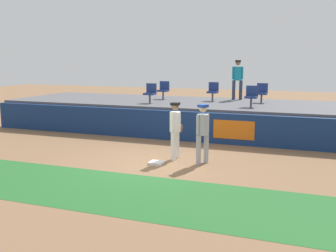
{
  "coord_description": "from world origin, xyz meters",
  "views": [
    {
      "loc": [
        4.41,
        -10.57,
        3.08
      ],
      "look_at": [
        0.1,
        0.93,
        1.0
      ],
      "focal_mm": 41.92,
      "sensor_mm": 36.0,
      "label": 1
    }
  ],
  "objects_px": {
    "player_runner_visitor": "(203,130)",
    "seat_front_left": "(150,92)",
    "seat_front_right": "(252,95)",
    "spectator_hooded": "(238,77)",
    "seat_back_center": "(213,90)",
    "player_fielder_home": "(175,127)",
    "seat_back_left": "(164,89)",
    "seat_back_right": "(262,92)",
    "first_base": "(156,163)"
  },
  "relations": [
    {
      "from": "seat_back_right",
      "to": "seat_front_right",
      "type": "distance_m",
      "value": 1.81
    },
    {
      "from": "first_base",
      "to": "seat_front_left",
      "type": "bearing_deg",
      "value": 114.78
    },
    {
      "from": "player_fielder_home",
      "to": "spectator_hooded",
      "type": "relative_size",
      "value": 0.98
    },
    {
      "from": "player_fielder_home",
      "to": "player_runner_visitor",
      "type": "xyz_separation_m",
      "value": [
        0.93,
        -0.21,
        0.0
      ]
    },
    {
      "from": "first_base",
      "to": "seat_front_right",
      "type": "bearing_deg",
      "value": 68.2
    },
    {
      "from": "player_runner_visitor",
      "to": "seat_front_left",
      "type": "distance_m",
      "value": 5.73
    },
    {
      "from": "player_runner_visitor",
      "to": "seat_front_left",
      "type": "bearing_deg",
      "value": -111.24
    },
    {
      "from": "player_fielder_home",
      "to": "seat_back_left",
      "type": "distance_m",
      "value": 6.64
    },
    {
      "from": "seat_front_left",
      "to": "seat_front_right",
      "type": "relative_size",
      "value": 1.0
    },
    {
      "from": "seat_back_left",
      "to": "seat_front_right",
      "type": "bearing_deg",
      "value": -22.29
    },
    {
      "from": "seat_back_center",
      "to": "seat_back_right",
      "type": "height_order",
      "value": "same"
    },
    {
      "from": "player_fielder_home",
      "to": "seat_front_right",
      "type": "relative_size",
      "value": 2.13
    },
    {
      "from": "player_runner_visitor",
      "to": "spectator_hooded",
      "type": "xyz_separation_m",
      "value": [
        -0.35,
        7.2,
        1.26
      ]
    },
    {
      "from": "seat_back_right",
      "to": "seat_front_right",
      "type": "relative_size",
      "value": 1.0
    },
    {
      "from": "seat_back_right",
      "to": "seat_back_center",
      "type": "bearing_deg",
      "value": -180.0
    },
    {
      "from": "player_runner_visitor",
      "to": "spectator_hooded",
      "type": "height_order",
      "value": "spectator_hooded"
    },
    {
      "from": "seat_back_left",
      "to": "seat_front_left",
      "type": "bearing_deg",
      "value": -87.28
    },
    {
      "from": "player_runner_visitor",
      "to": "seat_front_left",
      "type": "xyz_separation_m",
      "value": [
        -3.57,
        4.43,
        0.68
      ]
    },
    {
      "from": "first_base",
      "to": "spectator_hooded",
      "type": "bearing_deg",
      "value": 83.27
    },
    {
      "from": "player_runner_visitor",
      "to": "seat_back_center",
      "type": "bearing_deg",
      "value": -138.61
    },
    {
      "from": "seat_front_right",
      "to": "player_fielder_home",
      "type": "bearing_deg",
      "value": -111.58
    },
    {
      "from": "seat_front_left",
      "to": "seat_back_center",
      "type": "bearing_deg",
      "value": 37.99
    },
    {
      "from": "player_runner_visitor",
      "to": "seat_back_center",
      "type": "height_order",
      "value": "seat_back_center"
    },
    {
      "from": "player_runner_visitor",
      "to": "seat_back_left",
      "type": "relative_size",
      "value": 2.12
    },
    {
      "from": "seat_front_left",
      "to": "player_runner_visitor",
      "type": "bearing_deg",
      "value": -51.17
    },
    {
      "from": "seat_front_left",
      "to": "seat_back_left",
      "type": "bearing_deg",
      "value": 92.72
    },
    {
      "from": "first_base",
      "to": "seat_front_left",
      "type": "xyz_separation_m",
      "value": [
        -2.31,
        5.0,
        1.67
      ]
    },
    {
      "from": "seat_front_left",
      "to": "seat_front_right",
      "type": "xyz_separation_m",
      "value": [
        4.31,
        0.0,
        0.0
      ]
    },
    {
      "from": "seat_back_center",
      "to": "seat_back_left",
      "type": "relative_size",
      "value": 1.0
    },
    {
      "from": "seat_back_center",
      "to": "seat_front_right",
      "type": "bearing_deg",
      "value": -41.98
    },
    {
      "from": "player_runner_visitor",
      "to": "seat_back_center",
      "type": "xyz_separation_m",
      "value": [
        -1.26,
        6.23,
        0.68
      ]
    },
    {
      "from": "player_fielder_home",
      "to": "seat_back_left",
      "type": "relative_size",
      "value": 2.13
    },
    {
      "from": "seat_back_center",
      "to": "spectator_hooded",
      "type": "height_order",
      "value": "spectator_hooded"
    },
    {
      "from": "seat_back_left",
      "to": "seat_back_right",
      "type": "relative_size",
      "value": 1.0
    },
    {
      "from": "spectator_hooded",
      "to": "player_runner_visitor",
      "type": "bearing_deg",
      "value": 76.06
    },
    {
      "from": "first_base",
      "to": "player_runner_visitor",
      "type": "relative_size",
      "value": 0.22
    },
    {
      "from": "player_runner_visitor",
      "to": "seat_back_right",
      "type": "height_order",
      "value": "seat_back_right"
    },
    {
      "from": "player_runner_visitor",
      "to": "seat_back_right",
      "type": "xyz_separation_m",
      "value": [
        0.91,
        6.23,
        0.68
      ]
    },
    {
      "from": "seat_front_right",
      "to": "spectator_hooded",
      "type": "height_order",
      "value": "spectator_hooded"
    },
    {
      "from": "first_base",
      "to": "seat_front_right",
      "type": "distance_m",
      "value": 5.64
    },
    {
      "from": "seat_back_center",
      "to": "seat_front_right",
      "type": "height_order",
      "value": "same"
    },
    {
      "from": "seat_back_right",
      "to": "seat_front_left",
      "type": "bearing_deg",
      "value": -158.08
    },
    {
      "from": "player_fielder_home",
      "to": "seat_front_right",
      "type": "distance_m",
      "value": 4.59
    },
    {
      "from": "seat_front_right",
      "to": "seat_back_center",
      "type": "bearing_deg",
      "value": 138.02
    },
    {
      "from": "seat_back_left",
      "to": "spectator_hooded",
      "type": "relative_size",
      "value": 0.46
    },
    {
      "from": "first_base",
      "to": "spectator_hooded",
      "type": "height_order",
      "value": "spectator_hooded"
    },
    {
      "from": "player_fielder_home",
      "to": "seat_back_center",
      "type": "height_order",
      "value": "seat_back_center"
    },
    {
      "from": "first_base",
      "to": "seat_back_center",
      "type": "xyz_separation_m",
      "value": [
        -0.0,
        6.8,
        1.67
      ]
    },
    {
      "from": "player_fielder_home",
      "to": "player_runner_visitor",
      "type": "height_order",
      "value": "player_fielder_home"
    },
    {
      "from": "seat_back_right",
      "to": "player_fielder_home",
      "type": "bearing_deg",
      "value": -106.98
    }
  ]
}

